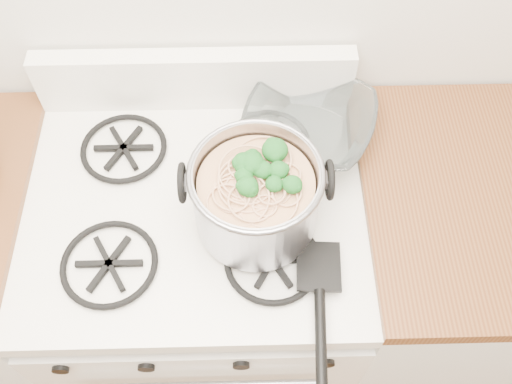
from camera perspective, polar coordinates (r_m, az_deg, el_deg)
name	(u,v)px	position (r m, az deg, el deg)	size (l,w,h in m)	color
gas_range	(209,287)	(1.69, -4.77, -9.44)	(0.76, 0.66, 0.92)	white
counter_left	(33,286)	(1.78, -21.43, -8.77)	(0.25, 0.65, 0.92)	silver
counter_right	(510,276)	(1.83, 24.07, -7.66)	(1.00, 0.65, 0.92)	silver
stock_pot	(256,196)	(1.16, 0.00, -0.44)	(0.30, 0.27, 0.18)	#9999A1
spatula	(319,265)	(1.17, 6.31, -7.25)	(0.29, 0.31, 0.02)	black
glass_bowl	(308,129)	(1.35, 5.23, 6.31)	(0.12, 0.12, 0.03)	white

